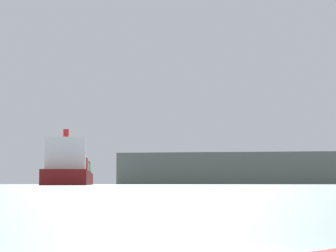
# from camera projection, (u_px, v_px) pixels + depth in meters

# --- Properties ---
(cargo_ship) EXTENTS (95.84, 203.68, 40.26)m
(cargo_ship) POSITION_uv_depth(u_px,v_px,m) (71.00, 173.00, 497.58)
(cargo_ship) COLOR maroon
(cargo_ship) RESTS_ON ground_plane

